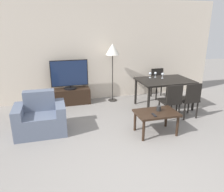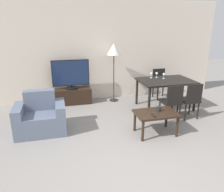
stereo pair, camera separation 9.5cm
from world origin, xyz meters
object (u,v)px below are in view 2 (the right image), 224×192
Objects in this scene: dining_chair_near_right at (191,99)px; floor_lamp at (114,51)px; remote_primary at (154,115)px; tv_stand at (72,96)px; wine_glass_right at (157,74)px; tv at (71,74)px; armchair at (41,118)px; dining_table at (166,83)px; dining_chair_near at (172,101)px; wine_glass_center at (151,74)px; wine_glass_left at (164,75)px; coffee_table at (156,115)px; cup_white_near at (159,109)px; dining_chair_far at (160,82)px.

floor_lamp reaches higher than dining_chair_near_right.
tv_stand is at bearing 120.15° from remote_primary.
remote_primary is 1.93m from wine_glass_right.
armchair is at bearing -115.60° from tv.
dining_table is 1.59× the size of dining_chair_near.
wine_glass_center is 0.15m from wine_glass_right.
wine_glass_left and wine_glass_center have the same top height.
armchair is 1.19× the size of coffee_table.
tv_stand is 6.79× the size of remote_primary.
coffee_table is at bearing -55.96° from tv_stand.
wine_glass_center reaches higher than dining_table.
dining_chair_near_right is at bearing 23.89° from cup_white_near.
floor_lamp reaches higher than cup_white_near.
wine_glass_right is (-0.12, 0.29, 0.18)m from dining_table.
tv_stand is at bearing 176.84° from floor_lamp.
wine_glass_left is (2.30, -0.74, 0.03)m from tv.
cup_white_near is at bearing -116.67° from dining_chair_far.
wine_glass_center is (2.02, -0.60, 0.03)m from tv.
tv is (0.72, 1.51, 0.51)m from armchair.
dining_chair_far is 0.70m from wine_glass_right.
coffee_table is 0.20m from remote_primary.
dining_table is at bearing 57.79° from cup_white_near.
dining_chair_near_right is at bearing -71.77° from wine_glass_right.
wine_glass_center is (-0.50, -0.48, 0.36)m from dining_chair_far.
remote_primary is (-1.19, -0.63, -0.01)m from dining_chair_near_right.
tv_stand is 6.97× the size of wine_glass_right.
tv_stand is at bearing 90.00° from tv.
wine_glass_center reaches higher than dining_chair_far.
dining_chair_far is at bearing 63.33° from cup_white_near.
wine_glass_left is at bearing 60.28° from cup_white_near.
armchair reaches higher than cup_white_near.
dining_chair_near is 1.03m from wine_glass_left.
dining_chair_near_right is 5.73× the size of wine_glass_right.
wine_glass_center is (0.87, -0.54, -0.54)m from floor_lamp.
dining_chair_near reaches higher than remote_primary.
dining_chair_near is (-0.23, -0.77, -0.18)m from dining_table.
coffee_table reaches higher than tv_stand.
dining_chair_far is at bearing -2.77° from tv_stand.
dining_chair_near_right is at bearing -33.44° from tv.
tv_stand is at bearing 125.82° from cup_white_near.
cup_white_near is at bearing -108.28° from wine_glass_center.
armchair is 6.59× the size of wine_glass_right.
tv is 2.63m from coffee_table.
wine_glass_right reaches higher than dining_chair_near.
dining_table is (0.83, 1.26, 0.26)m from coffee_table.
dining_chair_near_right is 1.18m from wine_glass_right.
wine_glass_right is at bearing 65.28° from coffee_table.
armchair is at bearing -142.36° from floor_lamp.
dining_table is at bearing -21.36° from tv_stand.
dining_table reaches higher than tv_stand.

